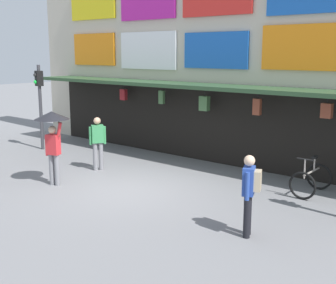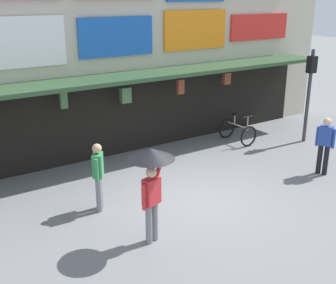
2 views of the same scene
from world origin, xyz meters
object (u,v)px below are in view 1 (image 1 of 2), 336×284
at_px(pedestrian_with_umbrella, 52,127).
at_px(bicycle_parked, 311,180).
at_px(pedestrian_in_black, 250,189).
at_px(pedestrian_in_white, 98,141).
at_px(traffic_light_near, 40,93).

bearing_deg(pedestrian_with_umbrella, bicycle_parked, 33.07).
relative_size(bicycle_parked, pedestrian_in_black, 0.70).
bearing_deg(bicycle_parked, pedestrian_in_black, -87.66).
relative_size(pedestrian_in_white, pedestrian_with_umbrella, 0.81).
xyz_separation_m(bicycle_parked, pedestrian_with_umbrella, (-5.82, -3.79, 1.25)).
distance_m(traffic_light_near, pedestrian_with_umbrella, 5.05).
distance_m(bicycle_parked, pedestrian_with_umbrella, 7.06).
xyz_separation_m(bicycle_parked, pedestrian_in_white, (-6.14, -1.91, 0.55)).
xyz_separation_m(traffic_light_near, pedestrian_with_umbrella, (4.32, -2.57, -0.50)).
distance_m(pedestrian_in_white, pedestrian_with_umbrella, 2.03).
bearing_deg(pedestrian_in_white, pedestrian_in_black, -13.69).
height_order(traffic_light_near, bicycle_parked, traffic_light_near).
relative_size(traffic_light_near, pedestrian_in_black, 1.90).
xyz_separation_m(bicycle_parked, pedestrian_in_black, (0.14, -3.44, 0.59)).
bearing_deg(pedestrian_in_white, pedestrian_with_umbrella, -80.51).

